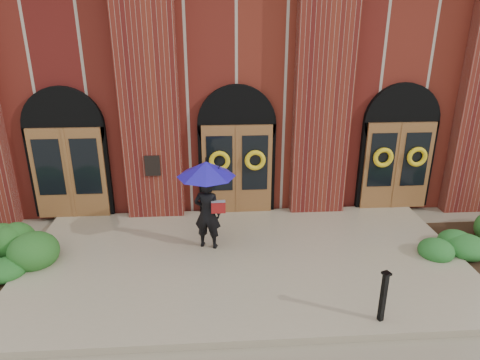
{
  "coord_description": "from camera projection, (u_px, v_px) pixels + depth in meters",
  "views": [
    {
      "loc": [
        -0.68,
        -8.3,
        5.31
      ],
      "look_at": [
        -0.04,
        1.0,
        1.75
      ],
      "focal_mm": 32.0,
      "sensor_mm": 36.0,
      "label": 1
    }
  ],
  "objects": [
    {
      "name": "ground",
      "position": [
        245.0,
        268.0,
        9.67
      ],
      "size": [
        90.0,
        90.0,
        0.0
      ],
      "primitive_type": "plane",
      "color": "gray",
      "rests_on": "ground"
    },
    {
      "name": "landing",
      "position": [
        244.0,
        261.0,
        9.79
      ],
      "size": [
        10.0,
        5.3,
        0.15
      ],
      "primitive_type": "cube",
      "color": "gray",
      "rests_on": "ground"
    },
    {
      "name": "church_building",
      "position": [
        227.0,
        67.0,
        16.61
      ],
      "size": [
        16.2,
        12.53,
        7.0
      ],
      "color": "maroon",
      "rests_on": "ground"
    },
    {
      "name": "metal_post",
      "position": [
        383.0,
        296.0,
        7.6
      ],
      "size": [
        0.17,
        0.17,
        1.01
      ],
      "rotation": [
        0.0,
        0.0,
        0.35
      ],
      "color": "black",
      "rests_on": "landing"
    },
    {
      "name": "hedge_front_right",
      "position": [
        464.0,
        250.0,
        9.91
      ],
      "size": [
        1.4,
        1.2,
        0.5
      ],
      "primitive_type": "ellipsoid",
      "color": "#215C21",
      "rests_on": "ground"
    },
    {
      "name": "hedge_front_left",
      "position": [
        11.0,
        268.0,
        9.27
      ],
      "size": [
        1.24,
        1.07,
        0.44
      ],
      "primitive_type": "ellipsoid",
      "color": "#1E551D",
      "rests_on": "ground"
    },
    {
      "name": "hedge_wall_left",
      "position": [
        14.0,
        249.0,
        9.67
      ],
      "size": [
        3.1,
        1.24,
        0.8
      ],
      "primitive_type": "ellipsoid",
      "color": "#21531B",
      "rests_on": "ground"
    },
    {
      "name": "man_with_umbrella",
      "position": [
        207.0,
        188.0,
        9.76
      ],
      "size": [
        1.66,
        1.66,
        2.15
      ],
      "rotation": [
        0.0,
        0.0,
        2.87
      ],
      "color": "black",
      "rests_on": "landing"
    }
  ]
}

